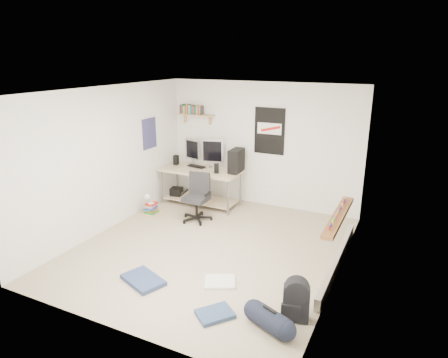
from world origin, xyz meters
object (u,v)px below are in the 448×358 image
at_px(backpack, 296,303).
at_px(duffel_bag, 269,318).
at_px(book_stack, 151,206).
at_px(office_chair, 196,196).
at_px(desk, 201,187).

relative_size(backpack, duffel_bag, 0.83).
xyz_separation_m(backpack, book_stack, (-3.50, 1.95, -0.05)).
distance_m(office_chair, backpack, 3.24).
distance_m(backpack, book_stack, 4.00).
relative_size(desk, backpack, 4.06).
xyz_separation_m(office_chair, backpack, (2.51, -2.03, -0.29)).
xyz_separation_m(office_chair, duffel_bag, (2.30, -2.36, -0.35)).
xyz_separation_m(office_chair, book_stack, (-0.99, -0.08, -0.34)).
height_order(office_chair, duffel_bag, office_chair).
height_order(desk, office_chair, office_chair).
relative_size(backpack, book_stack, 0.92).
height_order(desk, book_stack, desk).
bearing_deg(desk, backpack, -26.39).
bearing_deg(book_stack, desk, 53.60).
bearing_deg(desk, duffel_bag, -31.78).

